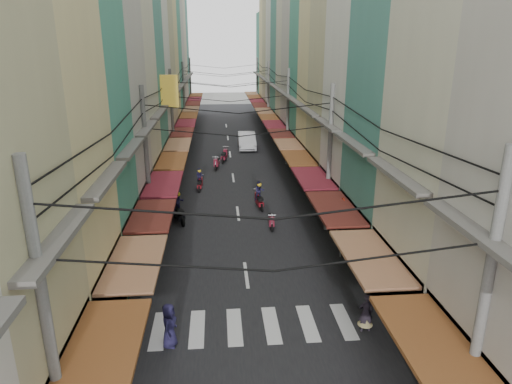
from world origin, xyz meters
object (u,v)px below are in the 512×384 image
traffic_sign (342,214)px  bicycle (370,228)px  market_umbrella (401,250)px  white_car (247,148)px

traffic_sign → bicycle: bearing=52.6°
bicycle → traffic_sign: (-2.72, -3.55, 2.31)m
bicycle → market_umbrella: 8.13m
market_umbrella → bicycle: bearing=79.4°
bicycle → traffic_sign: size_ratio=0.50×
bicycle → market_umbrella: market_umbrella is taller
white_car → bicycle: bearing=-74.4°
market_umbrella → traffic_sign: (-1.28, 4.12, 0.03)m
market_umbrella → traffic_sign: size_ratio=0.82×
bicycle → traffic_sign: traffic_sign is taller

